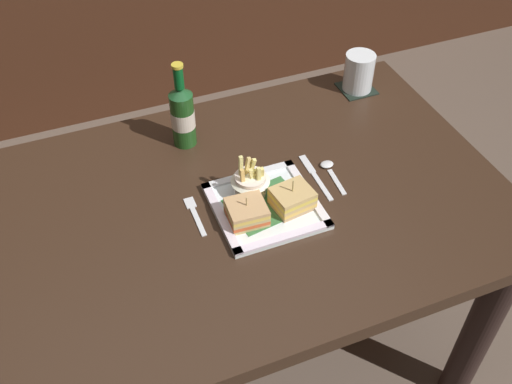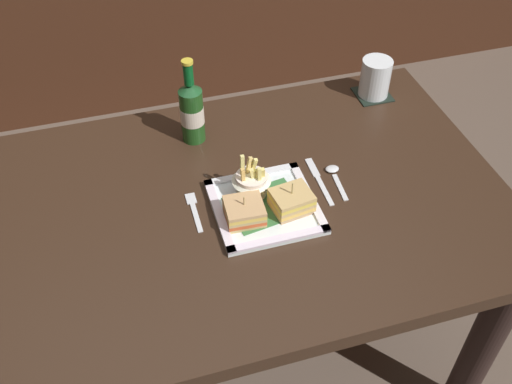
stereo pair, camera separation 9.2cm
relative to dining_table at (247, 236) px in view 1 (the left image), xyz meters
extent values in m
plane|color=brown|center=(0.00, 0.00, -0.60)|extent=(6.00, 6.00, 0.00)
cube|color=#332116|center=(0.00, 0.00, 0.11)|extent=(1.28, 0.85, 0.04)
cylinder|color=black|center=(0.56, -0.34, -0.25)|extent=(0.09, 0.09, 0.69)
cylinder|color=black|center=(-0.56, 0.34, -0.25)|extent=(0.09, 0.09, 0.69)
cylinder|color=black|center=(0.56, 0.34, -0.25)|extent=(0.09, 0.09, 0.69)
cube|color=white|center=(0.03, -0.04, 0.14)|extent=(0.24, 0.24, 0.01)
cube|color=#356E39|center=(0.03, -0.04, 0.14)|extent=(0.19, 0.16, 0.00)
cube|color=white|center=(0.03, -0.15, 0.15)|extent=(0.24, 0.02, 0.01)
cube|color=silver|center=(0.03, 0.07, 0.15)|extent=(0.24, 0.02, 0.01)
cube|color=white|center=(-0.08, -0.04, 0.15)|extent=(0.02, 0.24, 0.01)
cube|color=white|center=(0.14, -0.04, 0.15)|extent=(0.02, 0.24, 0.01)
cube|color=tan|center=(-0.03, -0.07, 0.15)|extent=(0.09, 0.09, 0.01)
cube|color=#CB5229|center=(-0.03, -0.07, 0.16)|extent=(0.09, 0.09, 0.01)
cube|color=tan|center=(-0.03, -0.07, 0.17)|extent=(0.09, 0.09, 0.01)
cube|color=#E0BA4E|center=(-0.03, -0.07, 0.17)|extent=(0.09, 0.09, 0.01)
cube|color=tan|center=(-0.03, -0.07, 0.18)|extent=(0.09, 0.09, 0.01)
cylinder|color=tan|center=(-0.03, -0.07, 0.18)|extent=(0.00, 0.00, 0.07)
cube|color=tan|center=(0.09, -0.07, 0.15)|extent=(0.10, 0.09, 0.01)
cube|color=#E7B552|center=(0.09, -0.07, 0.16)|extent=(0.10, 0.09, 0.01)
cube|color=tan|center=(0.09, -0.07, 0.17)|extent=(0.10, 0.09, 0.01)
cube|color=#E6C64A|center=(0.09, -0.07, 0.18)|extent=(0.10, 0.09, 0.01)
cube|color=tan|center=(0.09, -0.07, 0.19)|extent=(0.10, 0.09, 0.01)
cylinder|color=tan|center=(0.09, -0.07, 0.18)|extent=(0.00, 0.00, 0.08)
cylinder|color=silver|center=(0.01, 0.01, 0.17)|extent=(0.08, 0.08, 0.06)
cone|color=#E9E8CB|center=(0.01, 0.01, 0.20)|extent=(0.09, 0.09, 0.03)
cube|color=#EEDD81|center=(0.01, 0.00, 0.20)|extent=(0.02, 0.01, 0.06)
cube|color=#E8D360|center=(0.02, 0.00, 0.20)|extent=(0.01, 0.01, 0.05)
cube|color=#E7B65E|center=(-0.01, 0.00, 0.20)|extent=(0.01, 0.01, 0.06)
cube|color=#E8C674|center=(0.01, 0.02, 0.21)|extent=(0.03, 0.02, 0.07)
cube|color=#EBDA79|center=(0.02, 0.02, 0.21)|extent=(0.03, 0.02, 0.07)
cube|color=#E9DB7E|center=(0.03, -0.01, 0.20)|extent=(0.01, 0.01, 0.06)
cube|color=#D8BD5C|center=(0.03, 0.00, 0.20)|extent=(0.01, 0.01, 0.05)
cube|color=#E2CE6E|center=(0.04, 0.00, 0.20)|extent=(0.01, 0.02, 0.06)
cube|color=#E6DB80|center=(-0.01, 0.02, 0.21)|extent=(0.01, 0.01, 0.08)
cylinder|color=#1E4A1A|center=(-0.07, 0.27, 0.21)|extent=(0.06, 0.06, 0.15)
cone|color=#1D4D27|center=(-0.07, 0.27, 0.30)|extent=(0.06, 0.06, 0.02)
cylinder|color=#0A4E1E|center=(-0.07, 0.27, 0.34)|extent=(0.03, 0.03, 0.06)
cylinder|color=gold|center=(-0.07, 0.27, 0.37)|extent=(0.03, 0.03, 0.01)
cylinder|color=beige|center=(-0.07, 0.27, 0.21)|extent=(0.06, 0.06, 0.05)
cube|color=black|center=(0.48, 0.32, 0.13)|extent=(0.10, 0.10, 0.00)
cylinder|color=silver|center=(0.48, 0.32, 0.19)|extent=(0.09, 0.09, 0.11)
cylinder|color=silver|center=(0.48, 0.32, 0.16)|extent=(0.08, 0.08, 0.04)
cube|color=silver|center=(-0.13, -0.03, 0.13)|extent=(0.01, 0.10, 0.00)
cube|color=silver|center=(-0.13, 0.04, 0.13)|extent=(0.02, 0.04, 0.00)
cube|color=silver|center=(0.19, -0.03, 0.13)|extent=(0.01, 0.11, 0.00)
cube|color=silver|center=(0.19, 0.06, 0.13)|extent=(0.02, 0.07, 0.00)
cube|color=silver|center=(0.23, -0.03, 0.13)|extent=(0.02, 0.10, 0.00)
ellipsoid|color=silver|center=(0.24, 0.04, 0.14)|extent=(0.04, 0.03, 0.01)
camera|label=1|loc=(-0.35, -0.94, 1.14)|focal=40.93mm
camera|label=2|loc=(-0.26, -0.97, 1.14)|focal=40.93mm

